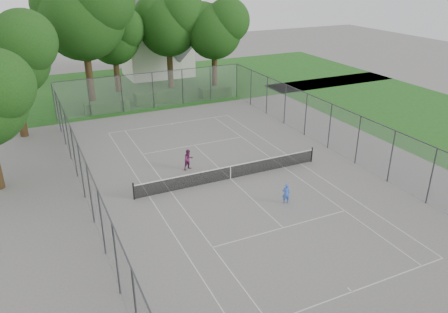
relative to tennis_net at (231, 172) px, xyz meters
name	(u,v)px	position (x,y,z in m)	size (l,w,h in m)	color
ground	(231,179)	(0.00, 0.00, -0.51)	(120.00, 120.00, 0.00)	slate
grass_far	(131,86)	(0.00, 26.00, -0.51)	(60.00, 20.00, 0.00)	#1B4F16
court_markings	(231,179)	(0.00, 0.00, -0.50)	(11.03, 23.83, 0.01)	silver
tennis_net	(231,172)	(0.00, 0.00, 0.00)	(12.87, 0.10, 1.10)	black
perimeter_fence	(231,153)	(0.00, 0.00, 1.30)	(18.08, 34.08, 3.52)	#38383D
tree_far_left	(83,10)	(-5.08, 20.76, 8.48)	(9.09, 8.30, 13.07)	#332312
tree_far_midleft	(114,35)	(-1.71, 24.45, 5.59)	(6.18, 5.65, 8.89)	#332312
tree_far_midright	(169,21)	(4.11, 23.60, 6.72)	(7.32, 6.68, 10.52)	#332312
tree_far_right	(215,27)	(8.49, 21.24, 6.18)	(6.78, 6.19, 9.74)	#332312
tree_side_back	(9,51)	(-11.72, 14.11, 6.36)	(6.95, 6.35, 10.00)	#332312
hedge_left	(107,106)	(-4.39, 17.74, 0.01)	(4.14, 1.24, 1.04)	#1E4B18
hedge_mid	(153,97)	(0.43, 18.58, 0.08)	(3.75, 1.07, 1.18)	#1E4B18
hedge_right	(215,92)	(7.06, 18.14, -0.01)	(3.36, 1.23, 1.01)	#1E4B18
house	(156,44)	(4.51, 30.10, 3.40)	(7.81, 6.05, 9.73)	white
girl_player	(286,193)	(1.56, -4.19, 0.12)	(0.46, 0.30, 1.26)	blue
woman_player	(189,160)	(-1.93, 2.54, 0.21)	(0.70, 0.55, 1.45)	#6A2351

